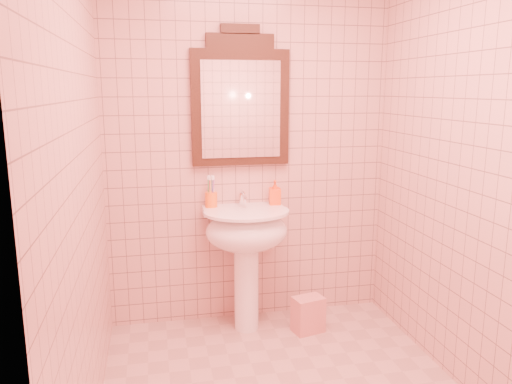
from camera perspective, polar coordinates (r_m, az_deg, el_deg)
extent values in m
cube|color=tan|center=(3.53, -0.80, 4.91)|extent=(2.00, 0.02, 2.50)
cylinder|color=white|center=(3.54, -1.11, -10.19)|extent=(0.17, 0.17, 0.70)
ellipsoid|color=white|center=(3.40, -1.07, -4.51)|extent=(0.56, 0.46, 0.28)
cube|color=white|center=(3.52, -1.57, -1.98)|extent=(0.56, 0.15, 0.05)
cylinder|color=white|center=(3.36, -1.08, -2.30)|extent=(0.58, 0.58, 0.02)
cylinder|color=white|center=(3.51, -1.58, -0.79)|extent=(0.04, 0.04, 0.09)
cylinder|color=white|center=(3.45, -1.42, -0.41)|extent=(0.02, 0.10, 0.02)
cylinder|color=white|center=(3.40, -1.27, -0.91)|extent=(0.02, 0.02, 0.04)
cube|color=white|center=(3.50, -1.62, 0.13)|extent=(0.02, 0.07, 0.01)
cube|color=black|center=(3.48, -1.79, 9.57)|extent=(0.68, 0.05, 0.79)
cube|color=black|center=(3.49, -1.84, 16.86)|extent=(0.46, 0.05, 0.10)
cube|color=black|center=(3.49, -1.84, 18.11)|extent=(0.26, 0.05, 0.07)
cube|color=white|center=(3.45, -1.70, 9.39)|extent=(0.55, 0.01, 0.66)
cylinder|color=orange|center=(3.47, -5.14, -0.88)|extent=(0.08, 0.08, 0.11)
cylinder|color=silver|center=(3.46, -4.85, -0.14)|extent=(0.01, 0.01, 0.20)
cylinder|color=#338CD8|center=(3.47, -5.03, -0.09)|extent=(0.01, 0.01, 0.20)
cylinder|color=#E5334C|center=(3.47, -5.35, -0.11)|extent=(0.01, 0.01, 0.20)
cylinder|color=#3FBF59|center=(3.46, -5.47, -0.17)|extent=(0.01, 0.01, 0.20)
cylinder|color=#D8CC4C|center=(3.44, -5.28, -0.22)|extent=(0.01, 0.01, 0.20)
cylinder|color=purple|center=(3.44, -4.97, -0.20)|extent=(0.01, 0.01, 0.20)
imported|color=#F34E14|center=(3.53, 2.17, -0.05)|extent=(0.09, 0.09, 0.18)
cube|color=tan|center=(3.60, 5.98, -13.75)|extent=(0.23, 0.18, 0.25)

